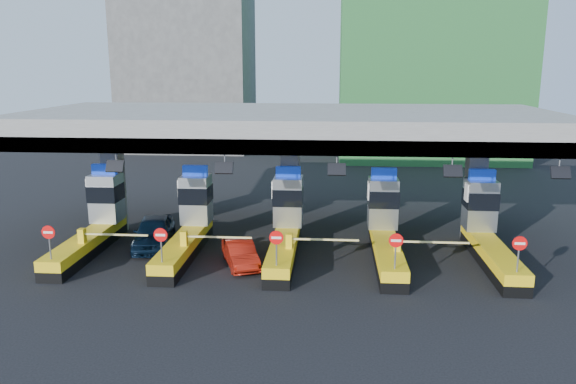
{
  "coord_description": "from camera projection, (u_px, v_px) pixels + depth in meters",
  "views": [
    {
      "loc": [
        2.28,
        -27.19,
        9.32
      ],
      "look_at": [
        0.13,
        0.0,
        3.19
      ],
      "focal_mm": 35.0,
      "sensor_mm": 36.0,
      "label": 1
    }
  ],
  "objects": [
    {
      "name": "toll_lane_left",
      "position": [
        190.0,
        223.0,
        29.02
      ],
      "size": [
        4.43,
        8.0,
        4.16
      ],
      "color": "black",
      "rests_on": "ground"
    },
    {
      "name": "toll_lane_right",
      "position": [
        385.0,
        227.0,
        28.25
      ],
      "size": [
        4.43,
        8.0,
        4.16
      ],
      "color": "black",
      "rests_on": "ground"
    },
    {
      "name": "ground",
      "position": [
        286.0,
        253.0,
        28.67
      ],
      "size": [
        120.0,
        120.0,
        0.0
      ],
      "primitive_type": "plane",
      "color": "black",
      "rests_on": "ground"
    },
    {
      "name": "red_car",
      "position": [
        240.0,
        253.0,
        26.72
      ],
      "size": [
        2.44,
        3.85,
        1.2
      ],
      "primitive_type": "imported",
      "rotation": [
        0.0,
        0.0,
        0.35
      ],
      "color": "maroon",
      "rests_on": "ground"
    },
    {
      "name": "toll_lane_far_right",
      "position": [
        486.0,
        229.0,
        27.86
      ],
      "size": [
        4.43,
        8.0,
        4.16
      ],
      "color": "black",
      "rests_on": "ground"
    },
    {
      "name": "van",
      "position": [
        154.0,
        232.0,
        29.44
      ],
      "size": [
        2.74,
        5.05,
        1.63
      ],
      "primitive_type": "imported",
      "rotation": [
        0.0,
        0.0,
        0.18
      ],
      "color": "black",
      "rests_on": "ground"
    },
    {
      "name": "toll_lane_center",
      "position": [
        286.0,
        225.0,
        28.63
      ],
      "size": [
        4.43,
        8.0,
        4.16
      ],
      "color": "black",
      "rests_on": "ground"
    },
    {
      "name": "toll_canopy",
      "position": [
        290.0,
        127.0,
        30.12
      ],
      "size": [
        28.0,
        12.09,
        7.0
      ],
      "color": "slate",
      "rests_on": "ground"
    },
    {
      "name": "toll_lane_far_left",
      "position": [
        96.0,
        221.0,
        29.4
      ],
      "size": [
        4.43,
        8.0,
        4.16
      ],
      "color": "black",
      "rests_on": "ground"
    },
    {
      "name": "bg_building_concrete",
      "position": [
        188.0,
        69.0,
        62.79
      ],
      "size": [
        14.0,
        10.0,
        18.0
      ],
      "primitive_type": "cube",
      "color": "#4C4C49",
      "rests_on": "ground"
    },
    {
      "name": "bg_building_scaffold",
      "position": [
        432.0,
        18.0,
        55.8
      ],
      "size": [
        18.0,
        12.0,
        28.0
      ],
      "primitive_type": "cube",
      "color": "#1E5926",
      "rests_on": "ground"
    }
  ]
}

